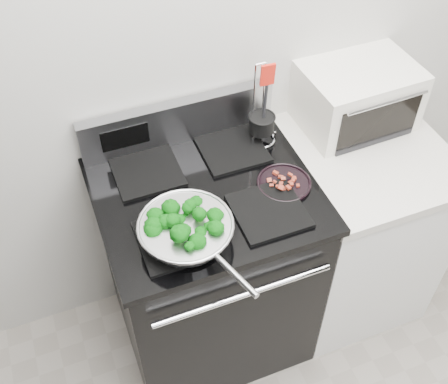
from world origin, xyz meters
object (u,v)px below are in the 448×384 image
skillet (186,230)px  toaster_oven (356,95)px  utensil_holder (261,127)px  bacon_plate (284,181)px  gas_range (208,266)px

skillet → toaster_oven: toaster_oven is taller
skillet → utensil_holder: utensil_holder is taller
bacon_plate → toaster_oven: bearing=30.9°
gas_range → bacon_plate: size_ratio=5.71×
skillet → bacon_plate: 0.43m
utensil_holder → toaster_oven: bearing=3.5°
gas_range → utensil_holder: size_ratio=3.16×
gas_range → toaster_oven: 0.93m
utensil_holder → toaster_oven: 0.42m
gas_range → bacon_plate: 0.56m
bacon_plate → utensil_holder: size_ratio=0.55×
toaster_oven → gas_range: bearing=-167.1°
bacon_plate → utensil_holder: 0.26m
gas_range → utensil_holder: utensil_holder is taller
skillet → utensil_holder: (0.43, 0.37, 0.01)m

